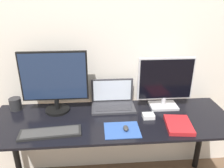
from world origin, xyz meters
TOP-DOWN VIEW (x-y plane):
  - wall_back at (0.00, 0.66)m, footprint 7.00×0.05m
  - desk at (0.00, 0.30)m, footprint 1.85×0.59m
  - monitor_left at (-0.43, 0.46)m, footprint 0.51×0.19m
  - monitor_right at (0.44, 0.46)m, footprint 0.45×0.16m
  - laptop at (0.02, 0.50)m, footprint 0.35×0.22m
  - keyboard at (-0.43, 0.14)m, footprint 0.42×0.16m
  - mousepad at (0.06, 0.14)m, footprint 0.25×0.20m
  - mouse at (0.08, 0.14)m, footprint 0.04×0.06m
  - book at (0.47, 0.16)m, footprint 0.20×0.26m
  - mug at (-0.78, 0.51)m, footprint 0.09×0.09m
  - power_brick at (0.28, 0.29)m, footprint 0.09×0.07m

SIDE VIEW (x-z plane):
  - desk at x=0.00m, z-range 0.25..1.00m
  - mousepad at x=0.06m, z-range 0.75..0.75m
  - keyboard at x=-0.43m, z-range 0.75..0.77m
  - book at x=0.47m, z-range 0.75..0.78m
  - power_brick at x=0.28m, z-range 0.75..0.78m
  - mouse at x=0.08m, z-range 0.75..0.78m
  - mug at x=-0.78m, z-range 0.75..0.85m
  - laptop at x=0.02m, z-range 0.69..0.91m
  - monitor_right at x=0.44m, z-range 0.75..1.18m
  - monitor_left at x=-0.43m, z-range 0.76..1.26m
  - wall_back at x=0.00m, z-range 0.00..2.50m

